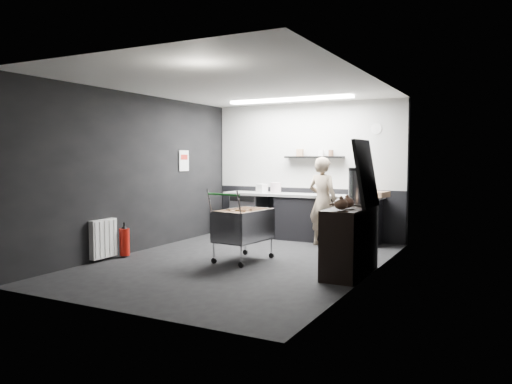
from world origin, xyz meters
The scene contains 22 objects.
floor centered at (0.00, 0.00, 0.00)m, with size 5.50×5.50×0.00m, color black.
ceiling centered at (0.00, 0.00, 2.70)m, with size 5.50×5.50×0.00m, color white.
wall_back centered at (0.00, 2.75, 1.35)m, with size 5.50×5.50×0.00m, color black.
wall_front centered at (0.00, -2.75, 1.35)m, with size 5.50×5.50×0.00m, color black.
wall_left centered at (-2.00, 0.00, 1.35)m, with size 5.50×5.50×0.00m, color black.
wall_right centered at (2.00, 0.00, 1.35)m, with size 5.50×5.50×0.00m, color black.
kitchen_wall_panel centered at (0.00, 2.73, 1.85)m, with size 3.95×0.02×1.70m, color beige.
dado_panel centered at (0.00, 2.73, 0.50)m, with size 3.95×0.02×1.00m, color black.
floating_shelf centered at (0.20, 2.62, 1.62)m, with size 1.20×0.22×0.04m, color black.
wall_clock centered at (1.40, 2.72, 2.15)m, with size 0.20×0.20×0.03m, color white.
poster centered at (-1.98, 1.30, 1.55)m, with size 0.02×0.30×0.40m, color white.
poster_red_band centered at (-1.98, 1.30, 1.62)m, with size 0.01×0.22×0.10m, color red.
radiator centered at (-1.94, -0.90, 0.35)m, with size 0.10×0.50×0.60m, color white.
ceiling_strip centered at (0.00, 1.85, 2.67)m, with size 2.40×0.20×0.04m, color white.
prep_counter centered at (0.14, 2.42, 0.46)m, with size 3.20×0.61×0.90m.
person centered at (0.63, 1.97, 0.81)m, with size 0.59×0.39×1.62m, color beige.
shopping_cart centered at (0.00, 0.11, 0.52)m, with size 0.69×1.04×1.09m.
sideboard centered at (1.76, 0.02, 0.59)m, with size 0.53×1.24×1.86m.
fire_extinguisher centered at (-1.85, -0.53, 0.26)m, with size 0.16×0.16×0.54m.
cardboard_box centered at (1.45, 2.37, 0.95)m, with size 0.50×0.38×0.10m, color #A37B57.
pink_tub centered at (-0.54, 2.42, 1.01)m, with size 0.21×0.21×0.21m, color silver.
white_container centered at (-0.83, 2.37, 0.99)m, with size 0.20×0.15×0.18m, color white.
Camera 1 is at (3.75, -6.62, 1.62)m, focal length 35.00 mm.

